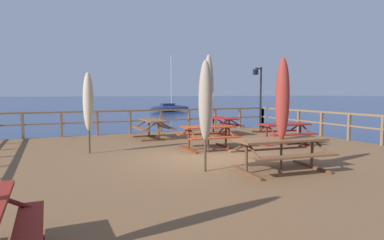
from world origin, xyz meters
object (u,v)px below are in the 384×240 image
Objects in this scene: picnic_table_front_left at (284,130)px; patio_umbrella_tall_mid_left at (209,89)px; sailboat_distant at (169,108)px; lamp_post_hooked at (259,88)px; picnic_table_back_right at (208,132)px; patio_umbrella_tall_back_left at (282,100)px; patio_umbrella_short_mid at (205,101)px; picnic_table_back_left at (281,147)px; picnic_table_mid_left at (154,125)px; picnic_table_front_right at (221,122)px; patio_umbrella_short_back at (88,102)px.

patio_umbrella_tall_mid_left is at bearing 173.99° from picnic_table_front_left.
lamp_post_hooked is at bearing -100.53° from sailboat_distant.
picnic_table_front_left is 2.88m from picnic_table_back_right.
patio_umbrella_tall_mid_left is at bearing -138.80° from lamp_post_hooked.
lamp_post_hooked is at bearing 58.01° from patio_umbrella_tall_back_left.
sailboat_distant is at bearing 77.13° from picnic_table_front_left.
sailboat_distant is (11.89, 35.63, -1.78)m from patio_umbrella_short_mid.
sailboat_distant reaches higher than picnic_table_back_left.
picnic_table_mid_left is 3.62m from patio_umbrella_tall_mid_left.
picnic_table_back_right is 3.44m from picnic_table_back_left.
picnic_table_front_left is 4.06m from picnic_table_back_left.
picnic_table_front_left is at bearing 49.48° from picnic_table_back_left.
picnic_table_front_right is at bearing -0.71° from picnic_table_mid_left.
sailboat_distant is (8.23, 29.72, -0.68)m from picnic_table_front_right.
picnic_table_front_left is at bearing 49.74° from patio_umbrella_tall_back_left.
lamp_post_hooked is (6.62, 7.27, 0.45)m from patio_umbrella_short_mid.
lamp_post_hooked is (2.31, 4.83, 1.56)m from picnic_table_front_left.
sailboat_distant reaches higher than picnic_table_mid_left.
picnic_table_mid_left is at bearing 105.57° from patio_umbrella_tall_mid_left.
patio_umbrella_tall_back_left is (1.07, -6.67, 1.14)m from picnic_table_mid_left.
lamp_post_hooked reaches higher than patio_umbrella_tall_mid_left.
patio_umbrella_tall_mid_left reaches higher than patio_umbrella_tall_back_left.
picnic_table_back_left is (-2.64, -3.09, 0.01)m from picnic_table_front_left.
patio_umbrella_tall_back_left is at bearing -80.89° from picnic_table_mid_left.
patio_umbrella_tall_mid_left reaches higher than picnic_table_back_left.
patio_umbrella_tall_back_left is 0.34× the size of sailboat_distant.
picnic_table_back_left and picnic_table_front_right have the same top height.
picnic_table_front_left and picnic_table_back_right have the same top height.
patio_umbrella_tall_mid_left is (-2.86, 0.30, 1.41)m from picnic_table_front_left.
picnic_table_back_right is 0.55× the size of lamp_post_hooked.
patio_umbrella_short_back is (-2.79, -2.45, 1.02)m from picnic_table_mid_left.
picnic_table_front_left is at bearing -79.49° from picnic_table_front_right.
picnic_table_front_right is 7.03m from patio_umbrella_tall_back_left.
sailboat_distant is at bearing 79.47° from lamp_post_hooked.
picnic_table_mid_left is 0.67× the size of patio_umbrella_short_back.
picnic_table_front_right is 0.67× the size of patio_umbrella_tall_back_left.
patio_umbrella_short_mid reaches higher than patio_umbrella_short_back.
patio_umbrella_short_back is at bearing -156.95° from lamp_post_hooked.
picnic_table_back_left is at bearing 62.46° from patio_umbrella_tall_back_left.
lamp_post_hooked is 28.94m from sailboat_distant.
picnic_table_back_right is 34.47m from sailboat_distant.
picnic_table_front_right is (2.00, 6.56, -0.01)m from picnic_table_back_left.
patio_umbrella_short_mid is (-0.56, -5.95, 1.11)m from picnic_table_mid_left.
lamp_post_hooked is (5.17, 4.48, 1.56)m from picnic_table_back_right.
picnic_table_back_left is 0.74× the size of patio_umbrella_tall_mid_left.
picnic_table_back_right is 0.77× the size of picnic_table_back_left.
patio_umbrella_short_back reaches higher than picnic_table_front_left.
patio_umbrella_tall_back_left is at bearing -117.54° from picnic_table_back_left.
lamp_post_hooked reaches higher than picnic_table_back_left.
picnic_table_back_left and picnic_table_mid_left have the same top height.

